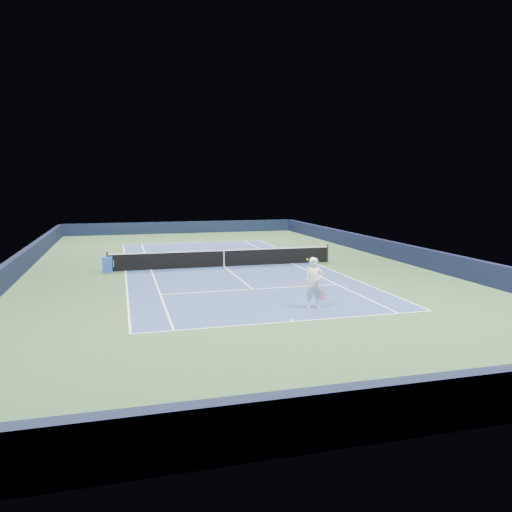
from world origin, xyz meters
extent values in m
plane|color=#2D4E2A|center=(0.00, 0.00, 0.00)|extent=(40.00, 40.00, 0.00)
cube|color=black|center=(0.00, 19.82, 0.55)|extent=(22.00, 0.35, 1.10)
cube|color=black|center=(0.00, -19.82, 0.55)|extent=(22.00, 0.35, 1.10)
cube|color=black|center=(10.82, 0.00, 0.55)|extent=(0.35, 40.00, 1.10)
cube|color=black|center=(-10.82, 0.00, 0.55)|extent=(0.35, 40.00, 1.10)
cube|color=navy|center=(0.00, 0.00, 0.00)|extent=(10.97, 23.77, 0.01)
cube|color=white|center=(0.00, 11.88, 0.01)|extent=(10.97, 0.08, 0.00)
cube|color=white|center=(0.00, -11.88, 0.01)|extent=(10.97, 0.08, 0.00)
cube|color=white|center=(5.49, 0.00, 0.01)|extent=(0.08, 23.77, 0.00)
cube|color=white|center=(-5.49, 0.00, 0.01)|extent=(0.08, 23.77, 0.00)
cube|color=white|center=(4.12, 0.00, 0.01)|extent=(0.08, 23.77, 0.00)
cube|color=white|center=(-4.12, 0.00, 0.01)|extent=(0.08, 23.77, 0.00)
cube|color=white|center=(0.00, 6.40, 0.01)|extent=(8.23, 0.08, 0.00)
cube|color=white|center=(0.00, -6.40, 0.01)|extent=(8.23, 0.08, 0.00)
cube|color=white|center=(0.00, 0.00, 0.01)|extent=(0.08, 12.80, 0.00)
cube|color=white|center=(0.00, 11.73, 0.01)|extent=(0.08, 0.30, 0.00)
cube|color=white|center=(0.00, -11.73, 0.01)|extent=(0.08, 0.30, 0.00)
cylinder|color=black|center=(-6.40, 0.00, 0.54)|extent=(0.10, 0.10, 1.07)
cylinder|color=black|center=(6.40, 0.00, 0.54)|extent=(0.10, 0.10, 1.07)
cube|color=black|center=(0.00, 0.00, 0.46)|extent=(12.80, 0.03, 0.91)
cube|color=white|center=(0.00, 0.00, 0.94)|extent=(12.80, 0.04, 0.06)
cube|color=white|center=(0.00, 0.00, 0.46)|extent=(0.05, 0.04, 0.91)
cube|color=blue|center=(-6.40, -0.06, 0.41)|extent=(0.55, 0.50, 0.83)
cube|color=silver|center=(-6.11, -0.06, 0.45)|extent=(0.06, 0.37, 0.37)
imported|color=white|center=(1.42, -10.23, 0.98)|extent=(0.76, 0.55, 1.94)
cylinder|color=pink|center=(1.74, -10.28, 0.70)|extent=(0.03, 0.03, 0.32)
cylinder|color=black|center=(1.74, -10.28, 0.46)|extent=(0.32, 0.03, 0.32)
cylinder|color=pink|center=(1.74, -10.28, 0.46)|extent=(0.34, 0.03, 0.34)
sphere|color=gold|center=(1.52, -9.23, 1.72)|extent=(0.07, 0.07, 0.07)
camera|label=1|loc=(-5.67, -27.70, 4.77)|focal=35.00mm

